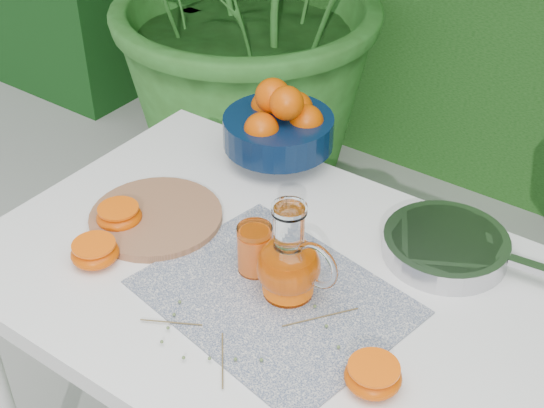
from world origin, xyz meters
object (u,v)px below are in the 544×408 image
Objects in this scene: fruit_bowl at (280,124)px; saute_pan at (448,246)px; white_table at (266,304)px; juice_pitcher at (289,264)px; cutting_board at (156,217)px.

fruit_bowl reaches higher than saute_pan.
white_table is at bearing -137.32° from saute_pan.
fruit_bowl is at bearing 127.38° from juice_pitcher.
cutting_board is 0.63× the size of saute_pan.
juice_pitcher is at bearing -3.56° from cutting_board.
saute_pan is (0.24, 0.22, 0.10)m from white_table.
fruit_bowl is (-0.19, 0.31, 0.16)m from white_table.
juice_pitcher is at bearing -124.82° from saute_pan.
cutting_board is 1.04× the size of fruit_bowl.
saute_pan is (0.43, -0.09, -0.06)m from fruit_bowl.
fruit_bowl is at bearing 78.84° from cutting_board.
cutting_board is at bearing 176.44° from juice_pitcher.
juice_pitcher reaches higher than cutting_board.
cutting_board reaches higher than white_table.
juice_pitcher is 0.44× the size of saute_pan.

